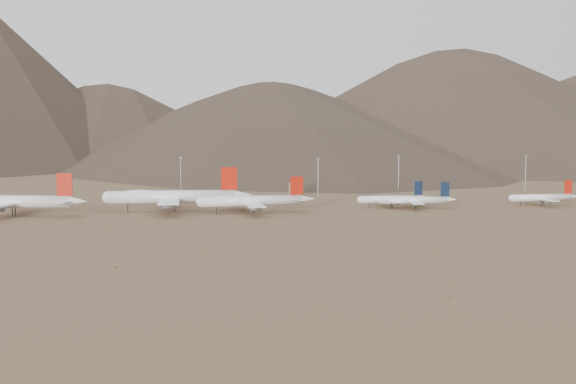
{
  "coord_description": "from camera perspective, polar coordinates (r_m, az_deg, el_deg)",
  "views": [
    {
      "loc": [
        -44.18,
        -355.32,
        44.11
      ],
      "look_at": [
        11.82,
        30.0,
        10.28
      ],
      "focal_mm": 45.0,
      "sensor_mm": 36.0,
      "label": 1
    }
  ],
  "objects": [
    {
      "name": "ground",
      "position": [
        360.76,
        -1.17,
        -2.06
      ],
      "size": [
        3000.0,
        3000.0,
        0.0
      ],
      "primitive_type": "plane",
      "color": "olive",
      "rests_on": "ground"
    },
    {
      "name": "mountain_ridge",
      "position": [
        1260.55,
        -6.32,
        9.75
      ],
      "size": [
        4400.0,
        1000.0,
        300.0
      ],
      "color": "brown",
      "rests_on": "ground"
    },
    {
      "name": "widebody_west",
      "position": [
        392.7,
        -20.99,
        -0.7
      ],
      "size": [
        72.9,
        57.51,
        22.12
      ],
      "rotation": [
        0.0,
        0.0,
        -0.25
      ],
      "color": "white",
      "rests_on": "ground"
    },
    {
      "name": "widebody_centre",
      "position": [
        391.64,
        -9.1,
        -0.36
      ],
      "size": [
        80.13,
        61.22,
        23.8
      ],
      "rotation": [
        0.0,
        0.0,
        -0.01
      ],
      "color": "white",
      "rests_on": "ground"
    },
    {
      "name": "widebody_east",
      "position": [
        381.22,
        -2.85,
        -0.69
      ],
      "size": [
        63.92,
        49.33,
        18.99
      ],
      "rotation": [
        0.0,
        0.0,
        0.08
      ],
      "color": "white",
      "rests_on": "ground"
    },
    {
      "name": "narrowbody_a",
      "position": [
        414.12,
        8.27,
        -0.55
      ],
      "size": [
        43.97,
        31.75,
        14.52
      ],
      "rotation": [
        0.0,
        0.0,
        0.1
      ],
      "color": "white",
      "rests_on": "ground"
    },
    {
      "name": "narrowbody_b",
      "position": [
        408.69,
        10.1,
        -0.63
      ],
      "size": [
        44.78,
        32.43,
        14.81
      ],
      "rotation": [
        0.0,
        0.0,
        -0.12
      ],
      "color": "white",
      "rests_on": "ground"
    },
    {
      "name": "narrowbody_c",
      "position": [
        443.33,
        19.51,
        -0.41
      ],
      "size": [
        44.55,
        31.95,
        14.69
      ],
      "rotation": [
        0.0,
        0.0,
        0.05
      ],
      "color": "white",
      "rests_on": "ground"
    },
    {
      "name": "control_tower",
      "position": [
        482.63,
        0.6,
        0.36
      ],
      "size": [
        8.0,
        8.0,
        12.0
      ],
      "color": "tan",
      "rests_on": "ground"
    },
    {
      "name": "mast_west",
      "position": [
        487.67,
        -8.47,
        1.4
      ],
      "size": [
        2.0,
        0.6,
        25.7
      ],
      "color": "gray",
      "rests_on": "ground"
    },
    {
      "name": "mast_centre",
      "position": [
        472.65,
        2.39,
        1.33
      ],
      "size": [
        2.0,
        0.6,
        25.7
      ],
      "color": "gray",
      "rests_on": "ground"
    },
    {
      "name": "mast_east",
      "position": [
        525.13,
        8.74,
        1.64
      ],
      "size": [
        2.0,
        0.6,
        25.7
      ],
      "color": "gray",
      "rests_on": "ground"
    },
    {
      "name": "mast_far_east",
      "position": [
        535.53,
        18.26,
        1.51
      ],
      "size": [
        2.0,
        0.6,
        25.7
      ],
      "color": "gray",
      "rests_on": "ground"
    },
    {
      "name": "desert_scrub",
      "position": [
        283.18,
        0.68,
        -3.93
      ],
      "size": [
        442.01,
        182.18,
        0.89
      ],
      "color": "olive",
      "rests_on": "ground"
    }
  ]
}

